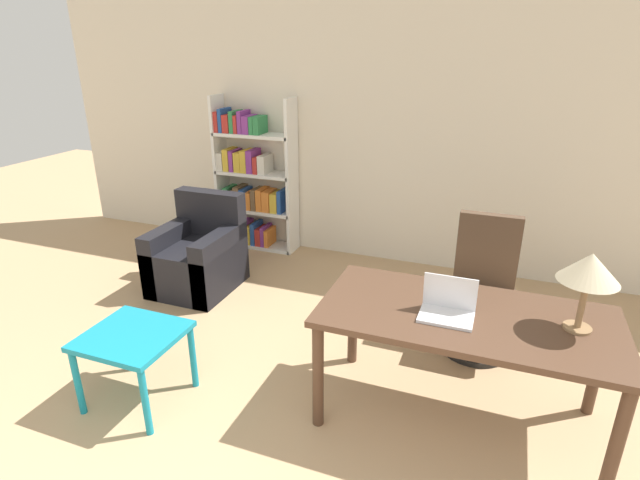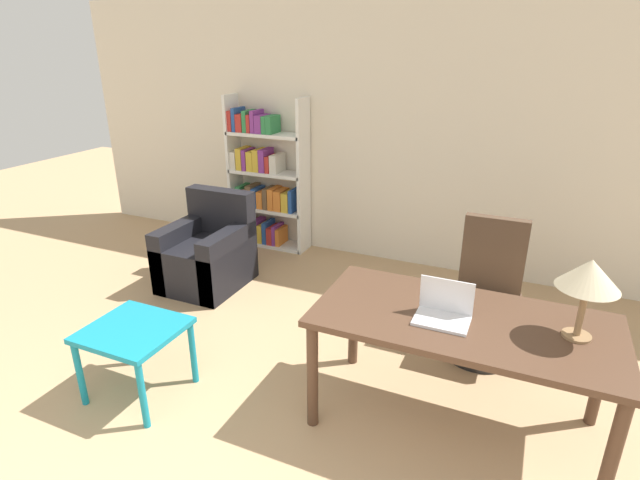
{
  "view_description": "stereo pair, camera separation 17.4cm",
  "coord_description": "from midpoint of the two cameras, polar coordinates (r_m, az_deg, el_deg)",
  "views": [
    {
      "loc": [
        1.08,
        -0.5,
        2.23
      ],
      "look_at": [
        -0.01,
        2.39,
        1.01
      ],
      "focal_mm": 28.0,
      "sensor_mm": 36.0,
      "label": 1
    },
    {
      "loc": [
        1.24,
        -0.43,
        2.23
      ],
      "look_at": [
        -0.01,
        2.39,
        1.01
      ],
      "focal_mm": 28.0,
      "sensor_mm": 36.0,
      "label": 2
    }
  ],
  "objects": [
    {
      "name": "armchair",
      "position": [
        4.96,
        -11.75,
        -1.73
      ],
      "size": [
        0.7,
        0.78,
        0.89
      ],
      "color": "black",
      "rests_on": "ground_plane"
    },
    {
      "name": "table_lamp",
      "position": [
        2.94,
        29.94,
        -3.62
      ],
      "size": [
        0.31,
        0.31,
        0.45
      ],
      "color": "olive",
      "rests_on": "desk"
    },
    {
      "name": "desk",
      "position": [
        3.08,
        17.52,
        -10.03
      ],
      "size": [
        1.71,
        0.83,
        0.76
      ],
      "color": "#4C3323",
      "rests_on": "ground_plane"
    },
    {
      "name": "wall_back",
      "position": [
        5.2,
        10.99,
        11.52
      ],
      "size": [
        8.0,
        0.06,
        2.7
      ],
      "color": "beige",
      "rests_on": "ground_plane"
    },
    {
      "name": "side_table_blue",
      "position": [
        3.51,
        -19.12,
        -10.55
      ],
      "size": [
        0.59,
        0.56,
        0.51
      ],
      "color": "teal",
      "rests_on": "ground_plane"
    },
    {
      "name": "bookshelf",
      "position": [
        5.73,
        -5.64,
        6.51
      ],
      "size": [
        0.92,
        0.28,
        1.71
      ],
      "color": "white",
      "rests_on": "ground_plane"
    },
    {
      "name": "office_chair",
      "position": [
        3.99,
        19.7,
        -6.14
      ],
      "size": [
        0.53,
        0.53,
        1.04
      ],
      "color": "black",
      "rests_on": "ground_plane"
    },
    {
      "name": "laptop",
      "position": [
        2.97,
        15.58,
        -7.88
      ],
      "size": [
        0.31,
        0.22,
        0.23
      ],
      "color": "silver",
      "rests_on": "desk"
    }
  ]
}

